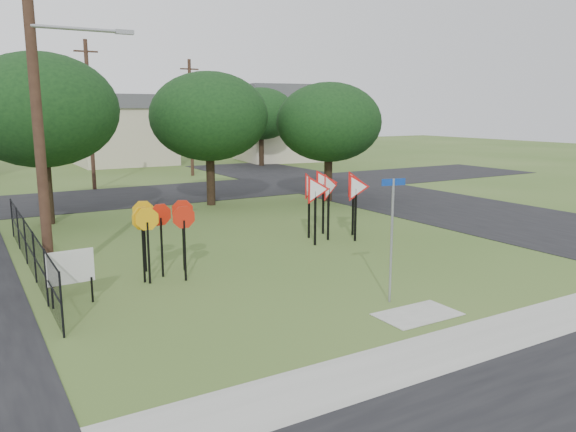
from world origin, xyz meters
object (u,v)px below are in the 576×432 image
object	(u,v)px
street_name_sign	(392,233)
stop_sign_cluster	(160,222)
yield_sign_cluster	(331,189)
info_board	(71,269)

from	to	relation	value
street_name_sign	stop_sign_cluster	xyz separation A→B (m)	(-4.35, 5.09, -0.16)
stop_sign_cluster	yield_sign_cluster	distance (m)	7.37
stop_sign_cluster	yield_sign_cluster	world-z (taller)	yield_sign_cluster
yield_sign_cluster	street_name_sign	bearing A→B (deg)	-112.90
stop_sign_cluster	info_board	world-z (taller)	stop_sign_cluster
yield_sign_cluster	info_board	xyz separation A→B (m)	(-9.91, -2.82, -0.97)
street_name_sign	stop_sign_cluster	world-z (taller)	street_name_sign
street_name_sign	yield_sign_cluster	size ratio (longest dim) A/B	0.95
info_board	street_name_sign	bearing A→B (deg)	-28.81
stop_sign_cluster	info_board	xyz separation A→B (m)	(-2.73, -1.20, -0.71)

